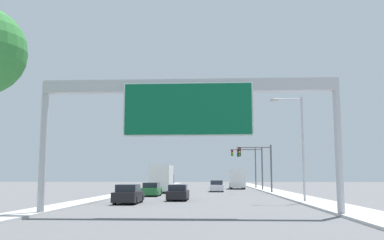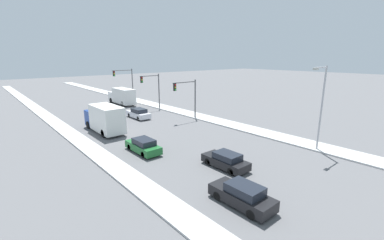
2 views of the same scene
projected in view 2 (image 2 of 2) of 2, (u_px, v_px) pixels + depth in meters
name	position (u px, v px, depth m)	size (l,w,h in m)	color
sidewalk_right	(158.00, 106.00, 49.64)	(3.00, 120.00, 0.15)	#BBBBBB
median_strip_left	(53.00, 121.00, 37.94)	(2.00, 120.00, 0.15)	#BBBBBB
car_far_left	(242.00, 195.00, 16.46)	(1.76, 4.40, 1.48)	black
car_mid_right	(139.00, 114.00, 39.94)	(1.84, 4.66, 1.53)	silver
car_near_right	(226.00, 161.00, 22.05)	(1.73, 4.29, 1.38)	black
car_mid_center	(143.00, 146.00, 25.62)	(1.74, 4.42, 1.43)	#1E662D
truck_box_primary	(105.00, 119.00, 32.31)	(2.48, 7.63, 3.48)	navy
truck_box_secondary	(122.00, 96.00, 51.34)	(2.32, 8.06, 3.22)	white
traffic_light_near_intersection	(188.00, 93.00, 38.34)	(4.33, 0.32, 5.98)	#4C4C4F
traffic_light_mid_block	(153.00, 86.00, 45.78)	(3.89, 0.32, 6.35)	#4C4C4F
traffic_light_far_intersection	(127.00, 80.00, 52.98)	(4.40, 0.32, 6.92)	#4C4C4F
street_lamp_right	(321.00, 102.00, 24.99)	(2.64, 0.28, 8.53)	#B2B2B7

